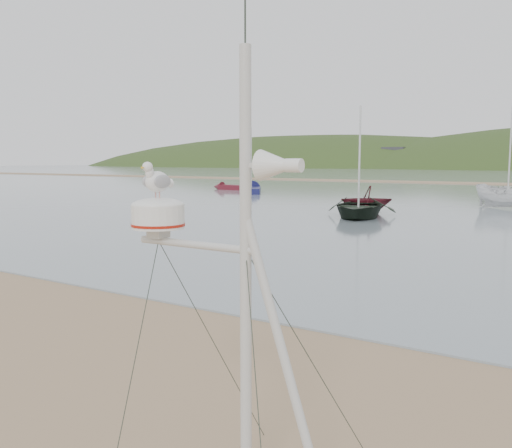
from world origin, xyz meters
The scene contains 7 objects.
ground centered at (0.00, 0.00, 0.00)m, with size 560.00×560.00×0.00m, color #8D7051.
mast_rig centered at (2.96, -0.73, 1.16)m, with size 2.13×2.28×4.81m.
boat_dark centered at (-5.35, 22.36, 2.63)m, with size 3.71×1.07×5.19m, color black.
boat_red centered at (-6.04, 25.23, 1.50)m, with size 2.52×1.54×2.93m, color #54131C.
boat_white centered at (0.45, 32.22, 2.17)m, with size 1.60×1.64×4.25m, color silver.
sailboat_blue_near centered at (-22.81, 38.73, 0.30)m, with size 4.79×6.47×6.57m.
dinghy_red_far centered at (-27.30, 40.85, 0.29)m, with size 4.54×1.39×1.09m.
Camera 1 is at (5.54, -4.41, 3.03)m, focal length 38.00 mm.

